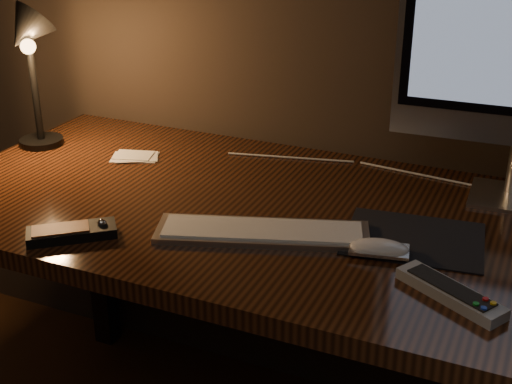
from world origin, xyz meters
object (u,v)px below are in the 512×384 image
at_px(desk, 299,251).
at_px(keyboard, 262,232).
at_px(tv_remote, 450,292).
at_px(media_remote, 72,232).
at_px(desk_lamp, 28,52).
at_px(mouse, 379,250).

xyz_separation_m(desk, keyboard, (-0.01, -0.19, 0.14)).
distance_m(keyboard, tv_remote, 0.38).
relative_size(media_remote, desk_lamp, 0.45).
xyz_separation_m(mouse, media_remote, (-0.56, -0.17, 0.00)).
distance_m(media_remote, tv_remote, 0.71).
bearing_deg(desk_lamp, keyboard, -22.48).
bearing_deg(mouse, media_remote, -174.80).
height_order(desk, keyboard, keyboard).
distance_m(keyboard, media_remote, 0.37).
relative_size(desk, media_remote, 9.40).
bearing_deg(desk_lamp, tv_remote, -21.14).
distance_m(mouse, desk_lamp, 0.99).
distance_m(keyboard, mouse, 0.23).
relative_size(keyboard, desk_lamp, 1.10).
relative_size(desk, tv_remote, 8.11).
height_order(desk, tv_remote, tv_remote).
height_order(desk, mouse, mouse).
xyz_separation_m(keyboard, mouse, (0.23, 0.01, 0.00)).
bearing_deg(desk_lamp, media_remote, -50.54).
relative_size(tv_remote, desk_lamp, 0.52).
xyz_separation_m(tv_remote, desk_lamp, (-1.08, 0.29, 0.24)).
height_order(keyboard, desk_lamp, desk_lamp).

